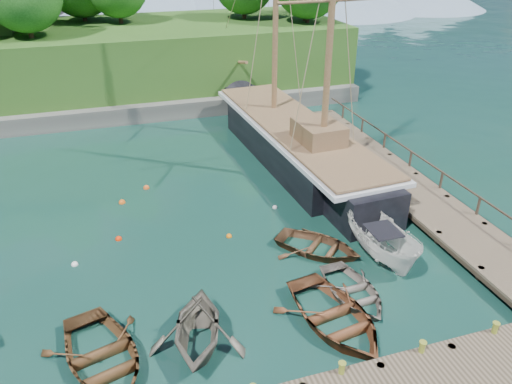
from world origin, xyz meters
TOP-DOWN VIEW (x-y plane):
  - ground at (0.00, 0.00)m, footprint 160.00×160.00m
  - dock_east at (11.50, 7.00)m, footprint 3.20×24.00m
  - bollard_3 at (5.00, -5.10)m, footprint 0.26×0.26m
  - bollard_4 at (8.00, -5.10)m, footprint 0.26×0.26m
  - rowboat_0 at (-5.38, -1.82)m, footprint 4.65×5.62m
  - rowboat_1 at (-2.07, -1.95)m, footprint 4.48×4.86m
  - rowboat_2 at (3.06, -2.43)m, footprint 4.32×5.49m
  - rowboat_3 at (4.47, -1.20)m, footprint 3.02×4.04m
  - rowboat_4 at (4.43, 2.18)m, footprint 4.91×4.94m
  - cabin_boat_white at (7.00, 0.97)m, footprint 1.99×5.19m
  - schooner at (7.26, 12.19)m, footprint 5.61×25.73m
  - mooring_buoy_0 at (-6.35, 4.54)m, footprint 0.31×0.31m
  - mooring_buoy_1 at (-4.33, 6.06)m, footprint 0.32×0.32m
  - mooring_buoy_2 at (0.83, 4.67)m, footprint 0.28×0.28m
  - mooring_buoy_3 at (3.91, 6.66)m, footprint 0.28×0.28m
  - mooring_buoy_4 at (-3.89, 9.72)m, footprint 0.37×0.37m
  - mooring_buoy_5 at (-2.42, 11.06)m, footprint 0.36×0.36m

SIDE VIEW (x-z plane):
  - ground at x=0.00m, z-range 0.00..0.00m
  - bollard_3 at x=5.00m, z-range -0.23..0.23m
  - bollard_4 at x=8.00m, z-range -0.23..0.23m
  - rowboat_0 at x=-5.38m, z-range -0.50..0.50m
  - rowboat_1 at x=-2.07m, z-range -1.06..1.06m
  - rowboat_2 at x=3.06m, z-range -0.52..0.52m
  - rowboat_3 at x=4.47m, z-range -0.40..0.40m
  - rowboat_4 at x=4.43m, z-range -0.42..0.42m
  - cabin_boat_white at x=7.00m, z-range -1.00..1.00m
  - mooring_buoy_0 at x=-6.35m, z-range -0.15..0.15m
  - mooring_buoy_1 at x=-4.33m, z-range -0.16..0.16m
  - mooring_buoy_2 at x=0.83m, z-range -0.14..0.14m
  - mooring_buoy_3 at x=3.91m, z-range -0.14..0.14m
  - mooring_buoy_4 at x=-3.89m, z-range -0.18..0.18m
  - mooring_buoy_5 at x=-2.42m, z-range -0.18..0.18m
  - dock_east at x=11.50m, z-range -0.12..0.98m
  - schooner at x=7.26m, z-range -8.24..10.29m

